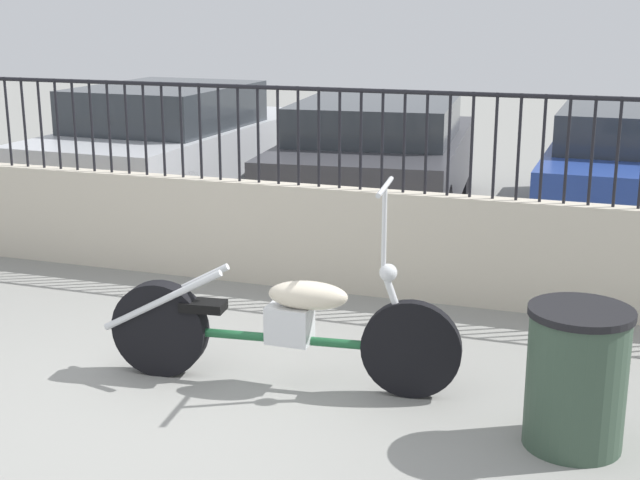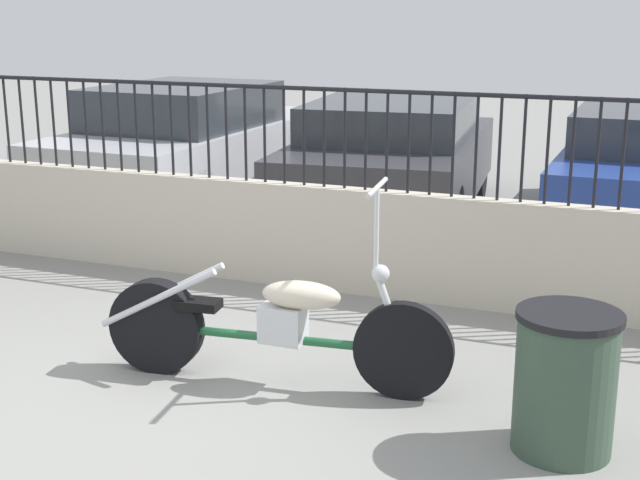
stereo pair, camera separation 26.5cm
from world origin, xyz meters
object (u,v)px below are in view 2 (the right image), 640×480
trash_bin (565,382)px  car_dark_grey (392,158)px  car_silver (192,141)px  motorcycle_green (258,325)px

trash_bin → car_dark_grey: bearing=116.7°
car_dark_grey → car_silver: bearing=82.0°
motorcycle_green → trash_bin: (1.92, -0.22, 0.01)m
trash_bin → car_silver: (-5.07, 5.00, 0.31)m
motorcycle_green → car_silver: (-3.15, 4.78, 0.32)m
trash_bin → motorcycle_green: bearing=173.5°
motorcycle_green → car_silver: size_ratio=0.51×
trash_bin → car_dark_grey: size_ratio=0.19×
trash_bin → car_dark_grey: (-2.46, 4.89, 0.28)m
motorcycle_green → car_dark_grey: size_ratio=0.56×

